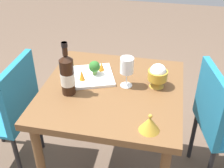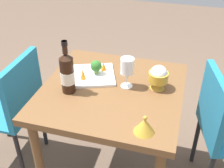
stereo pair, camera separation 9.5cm
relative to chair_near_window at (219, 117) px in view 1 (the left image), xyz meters
name	(u,v)px [view 1 (the left image)]	position (x,y,z in m)	size (l,w,h in m)	color
dining_table	(112,103)	(-0.15, 0.64, 0.12)	(0.79, 0.79, 0.76)	brown
chair_near_window	(219,117)	(0.00, 0.00, 0.00)	(0.49, 0.49, 0.85)	teal
chair_by_wall	(12,106)	(-0.16, 1.30, 0.00)	(0.40, 0.40, 0.85)	teal
wine_bottle	(67,74)	(-0.24, 0.87, 0.35)	(0.08, 0.08, 0.31)	black
wine_glass	(127,66)	(-0.11, 0.57, 0.36)	(0.08, 0.08, 0.18)	white
rice_bowl	(158,75)	(-0.08, 0.40, 0.30)	(0.11, 0.11, 0.14)	gold
rice_bowl_lid	(150,124)	(-0.45, 0.40, 0.27)	(0.10, 0.10, 0.09)	gold
serving_plate	(92,76)	(-0.06, 0.79, 0.24)	(0.32, 0.32, 0.02)	white
broccoli_floret	(94,67)	(-0.05, 0.77, 0.29)	(0.07, 0.07, 0.09)	#729E4C
carrot_garnish_left	(82,75)	(-0.13, 0.83, 0.28)	(0.03, 0.03, 0.06)	orange
carrot_garnish_right	(101,66)	(0.00, 0.74, 0.27)	(0.04, 0.04, 0.05)	orange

